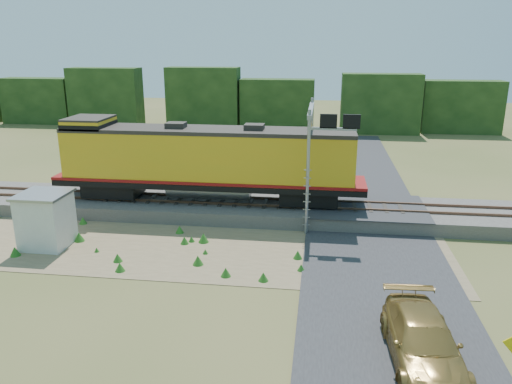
# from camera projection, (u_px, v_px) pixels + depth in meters

# --- Properties ---
(ground) EXTENTS (140.00, 140.00, 0.00)m
(ground) POSITION_uv_depth(u_px,v_px,m) (234.00, 253.00, 25.35)
(ground) COLOR #475123
(ground) RESTS_ON ground
(ballast) EXTENTS (70.00, 5.00, 0.80)m
(ballast) POSITION_uv_depth(u_px,v_px,m) (251.00, 209.00, 30.93)
(ballast) COLOR slate
(ballast) RESTS_ON ground
(rails) EXTENTS (70.00, 1.54, 0.16)m
(rails) POSITION_uv_depth(u_px,v_px,m) (251.00, 201.00, 30.79)
(rails) COLOR brown
(rails) RESTS_ON ballast
(dirt_shoulder) EXTENTS (26.00, 8.00, 0.03)m
(dirt_shoulder) POSITION_uv_depth(u_px,v_px,m) (198.00, 247.00, 26.07)
(dirt_shoulder) COLOR #8C7754
(dirt_shoulder) RESTS_ON ground
(road) EXTENTS (7.00, 66.00, 0.86)m
(road) POSITION_uv_depth(u_px,v_px,m) (373.00, 253.00, 25.15)
(road) COLOR #38383A
(road) RESTS_ON ground
(tree_line_north) EXTENTS (130.00, 3.00, 6.50)m
(tree_line_north) POSITION_uv_depth(u_px,v_px,m) (288.00, 104.00, 60.51)
(tree_line_north) COLOR black
(tree_line_north) RESTS_ON ground
(weed_clumps) EXTENTS (15.00, 6.20, 0.56)m
(weed_clumps) POSITION_uv_depth(u_px,v_px,m) (168.00, 249.00, 25.89)
(weed_clumps) COLOR #2B691E
(weed_clumps) RESTS_ON ground
(locomotive) EXTENTS (19.07, 2.91, 4.92)m
(locomotive) POSITION_uv_depth(u_px,v_px,m) (203.00, 160.00, 30.43)
(locomotive) COLOR black
(locomotive) RESTS_ON rails
(shed) EXTENTS (2.45, 2.45, 2.90)m
(shed) POSITION_uv_depth(u_px,v_px,m) (46.00, 220.00, 25.88)
(shed) COLOR silver
(shed) RESTS_ON ground
(signal_gantry) EXTENTS (2.75, 6.20, 6.95)m
(signal_gantry) POSITION_uv_depth(u_px,v_px,m) (316.00, 135.00, 28.42)
(signal_gantry) COLOR gray
(signal_gantry) RESTS_ON ground
(car) EXTENTS (2.47, 5.53, 1.57)m
(car) POSITION_uv_depth(u_px,v_px,m) (423.00, 342.00, 16.53)
(car) COLOR olive
(car) RESTS_ON ground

